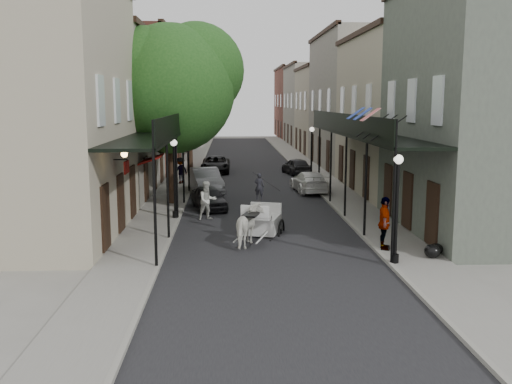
{
  "coord_description": "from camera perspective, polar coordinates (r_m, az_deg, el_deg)",
  "views": [
    {
      "loc": [
        -1.53,
        -20.63,
        5.6
      ],
      "look_at": [
        -0.36,
        4.25,
        1.6
      ],
      "focal_mm": 40.0,
      "sensor_mm": 36.0,
      "label": 1
    }
  ],
  "objects": [
    {
      "name": "pedestrian_sidewalk_right",
      "position": [
        21.66,
        12.72,
        -3.07
      ],
      "size": [
        0.73,
        1.24,
        1.98
      ],
      "primitive_type": "imported",
      "rotation": [
        0.0,
        0.0,
        1.35
      ],
      "color": "gray",
      "rests_on": "sidewalk_right"
    },
    {
      "name": "sidewalk_left",
      "position": [
        41.15,
        -7.52,
        1.31
      ],
      "size": [
        2.2,
        90.0,
        0.12
      ],
      "primitive_type": "cube",
      "color": "gray",
      "rests_on": "ground"
    },
    {
      "name": "pedestrian_sidewalk_left",
      "position": [
        38.43,
        -7.57,
        2.15
      ],
      "size": [
        1.26,
        1.23,
        1.73
      ],
      "primitive_type": "imported",
      "rotation": [
        0.0,
        0.0,
        3.89
      ],
      "color": "gray",
      "rests_on": "sidewalk_left"
    },
    {
      "name": "car_left_near",
      "position": [
        29.75,
        -4.73,
        -0.6
      ],
      "size": [
        2.27,
        3.73,
        1.19
      ],
      "primitive_type": "imported",
      "rotation": [
        0.0,
        0.0,
        0.27
      ],
      "color": "black",
      "rests_on": "ground"
    },
    {
      "name": "car_left_far",
      "position": [
        44.92,
        -4.06,
        2.78
      ],
      "size": [
        2.21,
        4.72,
        1.31
      ],
      "primitive_type": "imported",
      "rotation": [
        0.0,
        0.0,
        -0.01
      ],
      "color": "black",
      "rests_on": "ground"
    },
    {
      "name": "road",
      "position": [
        41.04,
        -0.54,
        1.29
      ],
      "size": [
        8.0,
        90.0,
        0.01
      ],
      "primitive_type": "cube",
      "color": "black",
      "rests_on": "ground"
    },
    {
      "name": "gallery_right",
      "position": [
        28.37,
        10.23,
        5.85
      ],
      "size": [
        2.2,
        18.05,
        4.88
      ],
      "color": "black",
      "rests_on": "sidewalk_right"
    },
    {
      "name": "building_row_left",
      "position": [
        51.12,
        -10.78,
        8.57
      ],
      "size": [
        5.0,
        80.0,
        10.5
      ],
      "primitive_type": "cube",
      "color": "#9F977F",
      "rests_on": "ground"
    },
    {
      "name": "lamppost_right_near",
      "position": [
        19.78,
        13.88,
        -1.49
      ],
      "size": [
        0.32,
        0.32,
        3.71
      ],
      "color": "black",
      "rests_on": "sidewalk_right"
    },
    {
      "name": "car_right_far",
      "position": [
        43.73,
        4.05,
        2.59
      ],
      "size": [
        2.22,
        3.98,
        1.28
      ],
      "primitive_type": "imported",
      "rotation": [
        0.0,
        0.0,
        3.34
      ],
      "color": "black",
      "rests_on": "ground"
    },
    {
      "name": "car_right_near",
      "position": [
        35.33,
        5.37,
        1.02
      ],
      "size": [
        2.13,
        4.57,
        1.29
      ],
      "primitive_type": "imported",
      "rotation": [
        0.0,
        0.0,
        3.22
      ],
      "color": "white",
      "rests_on": "ground"
    },
    {
      "name": "building_row_right",
      "position": [
        51.64,
        8.71,
        8.63
      ],
      "size": [
        5.0,
        80.0,
        10.5
      ],
      "primitive_type": "cube",
      "color": "gray",
      "rests_on": "ground"
    },
    {
      "name": "carriage",
      "position": [
        24.46,
        0.79,
        -1.61
      ],
      "size": [
        2.06,
        2.65,
        2.7
      ],
      "rotation": [
        0.0,
        0.0,
        -0.28
      ],
      "color": "black",
      "rests_on": "ground"
    },
    {
      "name": "lamppost_right_far",
      "position": [
        39.2,
        5.58,
        3.88
      ],
      "size": [
        0.32,
        0.32,
        3.71
      ],
      "color": "black",
      "rests_on": "sidewalk_right"
    },
    {
      "name": "tree_far",
      "position": [
        44.89,
        -6.26,
        9.37
      ],
      "size": [
        6.45,
        6.0,
        8.61
      ],
      "color": "#382619",
      "rests_on": "sidewalk_left"
    },
    {
      "name": "horse",
      "position": [
        22.11,
        -0.61,
        -3.4
      ],
      "size": [
        1.36,
        2.07,
        1.61
      ],
      "primitive_type": "imported",
      "rotation": [
        0.0,
        0.0,
        2.86
      ],
      "color": "silver",
      "rests_on": "ground"
    },
    {
      "name": "pedestrian_walking",
      "position": [
        27.06,
        -4.89,
        -0.86
      ],
      "size": [
        1.11,
        1.01,
        1.85
      ],
      "primitive_type": "imported",
      "rotation": [
        0.0,
        0.0,
        0.42
      ],
      "color": "beige",
      "rests_on": "ground"
    },
    {
      "name": "car_left_mid",
      "position": [
        35.0,
        -5.08,
        1.14
      ],
      "size": [
        2.5,
        4.84,
        1.52
      ],
      "primitive_type": "imported",
      "rotation": [
        0.0,
        0.0,
        0.2
      ],
      "color": "#96969B",
      "rests_on": "ground"
    },
    {
      "name": "ground",
      "position": [
        21.43,
        1.49,
        -6.03
      ],
      "size": [
        140.0,
        140.0,
        0.0
      ],
      "primitive_type": "plane",
      "color": "gray",
      "rests_on": "ground"
    },
    {
      "name": "sidewalk_right",
      "position": [
        41.52,
        6.37,
        1.4
      ],
      "size": [
        2.2,
        90.0,
        0.12
      ],
      "primitive_type": "cube",
      "color": "gray",
      "rests_on": "ground"
    },
    {
      "name": "trash_bags",
      "position": [
        21.3,
        17.36,
        -5.58
      ],
      "size": [
        0.84,
        0.99,
        0.49
      ],
      "color": "black",
      "rests_on": "sidewalk_right"
    },
    {
      "name": "gallery_left",
      "position": [
        27.84,
        -9.47,
        5.81
      ],
      "size": [
        2.2,
        18.05,
        4.88
      ],
      "color": "black",
      "rests_on": "sidewalk_left"
    },
    {
      "name": "tree_near",
      "position": [
        30.94,
        -7.79,
        10.69
      ],
      "size": [
        7.31,
        6.8,
        9.63
      ],
      "color": "#382619",
      "rests_on": "sidewalk_left"
    },
    {
      "name": "lamppost_left",
      "position": [
        26.99,
        -8.15,
        1.47
      ],
      "size": [
        0.32,
        0.32,
        3.71
      ],
      "color": "black",
      "rests_on": "sidewalk_left"
    }
  ]
}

